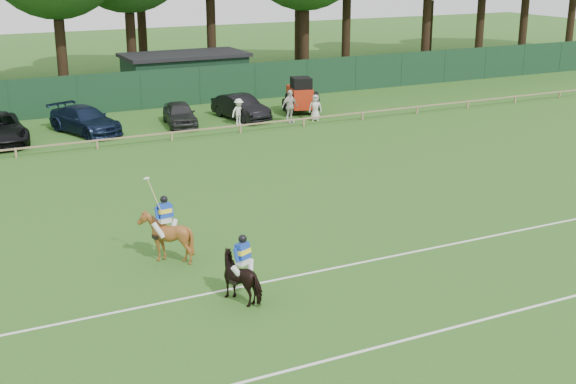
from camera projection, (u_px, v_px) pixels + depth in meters
ground at (315, 258)px, 25.52m from camera, size 160.00×160.00×0.00m
horse_dark at (243, 277)px, 22.31m from camera, size 1.41×1.84×1.41m
horse_chestnut at (166, 237)px, 25.09m from camera, size 1.51×1.66×1.69m
sedan_navy at (85, 120)px, 42.81m from camera, size 3.75×5.50×1.48m
hatch_grey at (180, 114)px, 44.75m from camera, size 2.26×4.25×1.38m
estate_black at (241, 107)px, 46.40m from camera, size 2.35×4.65×1.46m
spectator_left at (239, 112)px, 44.87m from camera, size 1.11×0.80×1.55m
spectator_mid at (290, 106)px, 45.37m from camera, size 1.22×0.73×1.95m
spectator_right at (315, 108)px, 45.96m from camera, size 0.91×0.78×1.57m
rider_dark at (243, 256)px, 22.10m from camera, size 0.90×0.59×1.41m
rider_chestnut at (165, 215)px, 24.85m from camera, size 0.94×0.55×2.05m
pitch_lines at (372, 299)px, 22.53m from camera, size 60.00×5.10×0.01m
pitch_rail at (153, 135)px, 40.75m from camera, size 62.10×0.10×0.50m
perimeter_fence at (110, 93)px, 48.19m from camera, size 92.08×0.08×2.50m
utility_shed at (185, 75)px, 53.22m from camera, size 8.40×4.40×3.04m
tree_row at (111, 90)px, 56.25m from camera, size 96.00×12.00×21.00m
tractor at (300, 96)px, 47.90m from camera, size 2.44×3.10×2.30m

